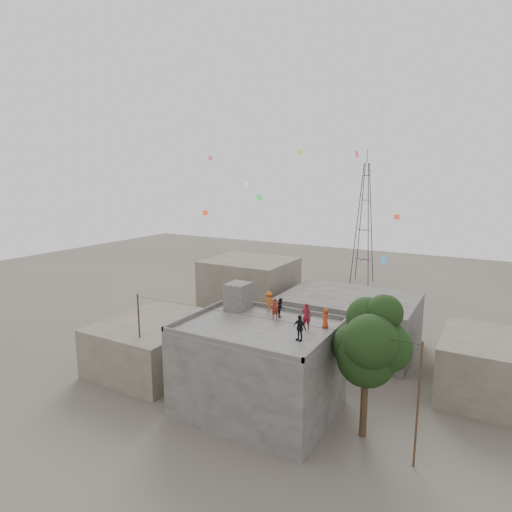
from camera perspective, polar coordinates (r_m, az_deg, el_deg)
The scene contains 18 objects.
ground at distance 31.72m, azimuth 0.32°, elevation -19.73°, with size 140.00×140.00×0.00m, color #4F4A41.
main_building at distance 30.30m, azimuth 0.33°, elevation -14.74°, with size 10.00×8.00×6.10m.
parapet at distance 29.09m, azimuth 0.34°, elevation -9.03°, with size 10.00×8.00×0.30m.
stair_head_box at distance 32.51m, azimuth -2.38°, elevation -5.35°, with size 1.60×1.80×2.00m, color #454340.
neighbor_west at distance 38.21m, azimuth -13.00°, elevation -11.24°, with size 8.00×10.00×4.00m, color #5A5247.
neighbor_north at distance 41.84m, azimuth 12.26°, elevation -8.54°, with size 12.00×9.00×5.00m, color #454340.
neighbor_northwest at distance 47.92m, azimuth -0.83°, elevation -4.61°, with size 9.00×8.00×7.00m, color #5A5247.
neighbor_east at distance 36.66m, azimuth 28.92°, elevation -12.95°, with size 7.00×8.00×4.40m, color #5A5247.
tree at distance 27.13m, azimuth 14.98°, elevation -11.21°, with size 4.90×4.60×9.10m.
utility_line at distance 28.77m, azimuth -0.02°, elevation -14.47°, with size 20.12×0.62×7.40m.
transmission_tower at distance 66.63m, azimuth 14.22°, elevation 4.21°, with size 2.97×2.97×20.01m.
person_red_adult at distance 28.68m, azimuth 6.73°, elevation -7.91°, with size 0.62×0.41×1.70m, color maroon.
person_orange_child at distance 28.97m, azimuth 9.26°, elevation -8.17°, with size 0.65×0.42×1.33m, color #BC3C15.
person_dark_child at distance 30.81m, azimuth 3.31°, elevation -6.87°, with size 0.67×0.52×1.37m, color black.
person_dark_adult at distance 26.56m, azimuth 5.82°, elevation -9.50°, with size 0.95×0.40×1.62m, color black.
person_orange_adult at distance 32.07m, azimuth 1.70°, elevation -6.05°, with size 0.96×0.55×1.48m, color #C95617.
person_red_child at distance 30.40m, azimuth 2.58°, elevation -7.01°, with size 0.53×0.35×1.46m, color maroon.
kites at distance 34.97m, azimuth 5.92°, elevation 10.06°, with size 15.77×16.39×11.73m.
Camera 1 is at (13.31, -23.97, 15.95)m, focal length 30.00 mm.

